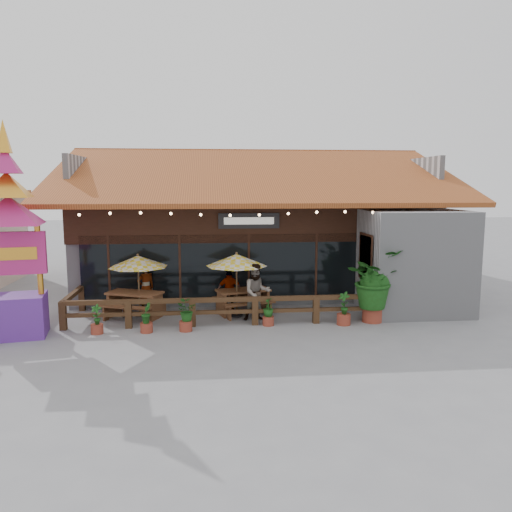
{
  "coord_description": "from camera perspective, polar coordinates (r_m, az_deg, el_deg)",
  "views": [
    {
      "loc": [
        -1.99,
        -16.07,
        4.48
      ],
      "look_at": [
        -0.27,
        1.5,
        1.96
      ],
      "focal_mm": 35.0,
      "sensor_mm": 36.0,
      "label": 1
    }
  ],
  "objects": [
    {
      "name": "planter_d",
      "position": [
        16.08,
        1.41,
        -6.44
      ],
      "size": [
        0.46,
        0.46,
        0.9
      ],
      "color": "maroon",
      "rests_on": "ground"
    },
    {
      "name": "planter_e",
      "position": [
        16.4,
        10.01,
        -6.2
      ],
      "size": [
        0.45,
        0.46,
        1.09
      ],
      "color": "maroon",
      "rests_on": "ground"
    },
    {
      "name": "patio_railing",
      "position": [
        16.27,
        -6.38,
        -5.66
      ],
      "size": [
        10.0,
        2.6,
        0.92
      ],
      "color": "#482D19",
      "rests_on": "ground"
    },
    {
      "name": "tropical_plant",
      "position": [
        16.74,
        13.27,
        -2.74
      ],
      "size": [
        2.31,
        2.26,
        2.42
      ],
      "color": "maroon",
      "rests_on": "ground"
    },
    {
      "name": "thai_sign_tower",
      "position": [
        16.08,
        -26.38,
        4.1
      ],
      "size": [
        2.9,
        2.9,
        6.78
      ],
      "color": "#5D2894",
      "rests_on": "ground"
    },
    {
      "name": "planter_b",
      "position": [
        15.69,
        -12.43,
        -7.07
      ],
      "size": [
        0.38,
        0.38,
        0.92
      ],
      "color": "maroon",
      "rests_on": "ground"
    },
    {
      "name": "diner_a",
      "position": [
        18.01,
        -12.47,
        -3.6
      ],
      "size": [
        0.76,
        0.7,
        1.75
      ],
      "primitive_type": "imported",
      "rotation": [
        0.0,
        0.0,
        3.71
      ],
      "color": "#341A10",
      "rests_on": "ground"
    },
    {
      "name": "umbrella_left",
      "position": [
        17.42,
        -13.33,
        -0.64
      ],
      "size": [
        2.6,
        2.6,
        2.17
      ],
      "color": "brown",
      "rests_on": "ground"
    },
    {
      "name": "ground",
      "position": [
        16.8,
        1.43,
        -7.33
      ],
      "size": [
        100.0,
        100.0,
        0.0
      ],
      "primitive_type": "plane",
      "color": "gray",
      "rests_on": "ground"
    },
    {
      "name": "diner_c",
      "position": [
        17.79,
        -3.02,
        -3.94
      ],
      "size": [
        0.93,
        0.47,
        1.53
      ],
      "primitive_type": "imported",
      "rotation": [
        0.0,
        0.0,
        3.03
      ],
      "color": "#341A10",
      "rests_on": "ground"
    },
    {
      "name": "umbrella_right",
      "position": [
        16.89,
        -2.24,
        -0.5
      ],
      "size": [
        2.37,
        2.37,
        2.23
      ],
      "color": "brown",
      "rests_on": "ground"
    },
    {
      "name": "picnic_table_left",
      "position": [
        17.49,
        -13.67,
        -4.94
      ],
      "size": [
        2.29,
        2.15,
        0.88
      ],
      "color": "brown",
      "rests_on": "ground"
    },
    {
      "name": "planter_c",
      "position": [
        15.6,
        -8.06,
        -6.55
      ],
      "size": [
        0.74,
        0.7,
        0.97
      ],
      "color": "maroon",
      "rests_on": "ground"
    },
    {
      "name": "planter_a",
      "position": [
        15.97,
        -17.74,
        -7.15
      ],
      "size": [
        0.37,
        0.37,
        0.9
      ],
      "color": "maroon",
      "rests_on": "ground"
    },
    {
      "name": "restaurant_building",
      "position": [
        22.91,
        0.08,
        2.43
      ],
      "size": [
        15.5,
        14.73,
        6.09
      ],
      "color": "#ABABB0",
      "rests_on": "ground"
    },
    {
      "name": "diner_b",
      "position": [
        16.56,
        0.1,
        -4.17
      ],
      "size": [
        1.0,
        0.82,
        1.9
      ],
      "primitive_type": "imported",
      "rotation": [
        0.0,
        0.0,
        0.12
      ],
      "color": "#341A10",
      "rests_on": "ground"
    },
    {
      "name": "picnic_table_right",
      "position": [
        17.49,
        -1.47,
        -4.74
      ],
      "size": [
        2.17,
        2.01,
        0.87
      ],
      "color": "brown",
      "rests_on": "ground"
    }
  ]
}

